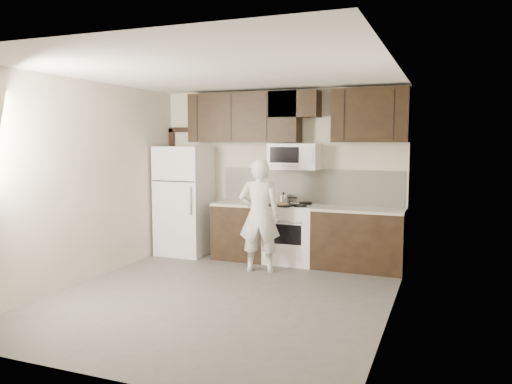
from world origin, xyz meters
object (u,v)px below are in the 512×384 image
Objects in this scene: microwave at (294,157)px; refrigerator at (185,201)px; stove at (291,233)px; person at (259,215)px.

refrigerator is (-1.85, -0.17, -0.75)m from microwave.
refrigerator reaches higher than stove.
refrigerator is 1.68m from person.
person is (-0.28, -0.66, 0.36)m from stove.
stove is at bearing -89.90° from microwave.
stove is 0.57× the size of person.
microwave is (-0.00, 0.12, 1.19)m from stove.
person is at bearing -113.24° from stove.
stove is 0.80m from person.
refrigerator reaches higher than person.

